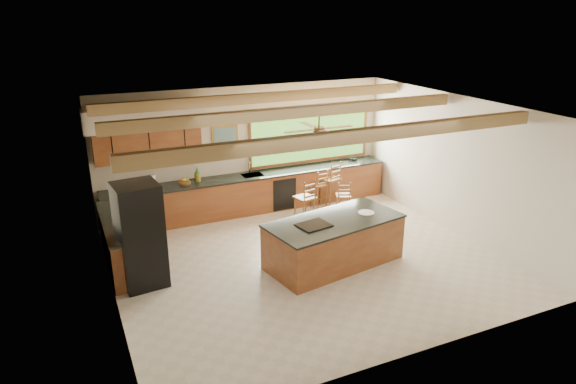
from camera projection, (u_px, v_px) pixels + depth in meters
name	position (u px, v px, depth m)	size (l,w,h in m)	color
ground	(306.00, 260.00, 10.13)	(7.20, 7.20, 0.00)	#BEB49D
room_shell	(284.00, 145.00, 9.87)	(7.27, 6.54, 3.02)	beige
counter_run	(226.00, 203.00, 11.81)	(7.12, 3.10, 1.27)	brown
island	(334.00, 241.00, 9.87)	(2.80, 1.67, 0.93)	brown
refrigerator	(140.00, 235.00, 8.96)	(0.81, 0.79, 1.90)	black
bar_stool_a	(306.00, 199.00, 11.53)	(0.47, 0.47, 1.10)	brown
bar_stool_b	(331.00, 180.00, 12.68)	(0.52, 0.52, 1.16)	brown
bar_stool_c	(320.00, 186.00, 12.60)	(0.40, 0.40, 0.99)	brown
bar_stool_d	(344.00, 196.00, 11.96)	(0.44, 0.44, 0.93)	brown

